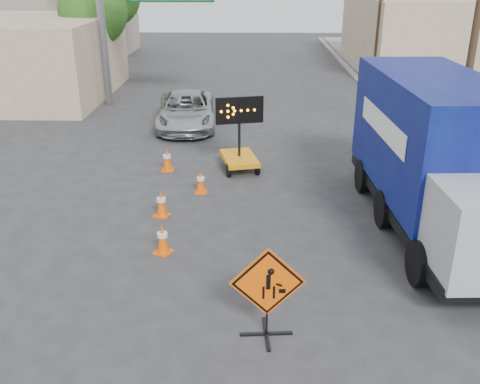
{
  "coord_description": "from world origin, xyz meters",
  "views": [
    {
      "loc": [
        0.65,
        -8.37,
        6.44
      ],
      "look_at": [
        0.4,
        3.27,
        1.52
      ],
      "focal_mm": 40.0,
      "sensor_mm": 36.0,
      "label": 1
    }
  ],
  "objects_px": {
    "arrow_board": "(239,153)",
    "pickup_truck": "(186,110)",
    "box_truck": "(435,164)",
    "construction_sign": "(267,291)"
  },
  "relations": [
    {
      "from": "pickup_truck",
      "to": "box_truck",
      "type": "distance_m",
      "value": 12.2
    },
    {
      "from": "construction_sign",
      "to": "arrow_board",
      "type": "relative_size",
      "value": 0.74
    },
    {
      "from": "arrow_board",
      "to": "pickup_truck",
      "type": "distance_m",
      "value": 5.82
    },
    {
      "from": "pickup_truck",
      "to": "box_truck",
      "type": "relative_size",
      "value": 0.63
    },
    {
      "from": "pickup_truck",
      "to": "box_truck",
      "type": "height_order",
      "value": "box_truck"
    },
    {
      "from": "arrow_board",
      "to": "box_truck",
      "type": "bearing_deg",
      "value": -52.88
    },
    {
      "from": "construction_sign",
      "to": "pickup_truck",
      "type": "distance_m",
      "value": 14.58
    },
    {
      "from": "arrow_board",
      "to": "pickup_truck",
      "type": "relative_size",
      "value": 0.48
    },
    {
      "from": "arrow_board",
      "to": "box_truck",
      "type": "xyz_separation_m",
      "value": [
        5.12,
        -4.25,
        1.19
      ]
    },
    {
      "from": "arrow_board",
      "to": "construction_sign",
      "type": "bearing_deg",
      "value": -98.59
    }
  ]
}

